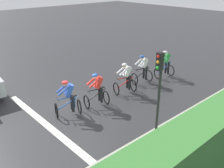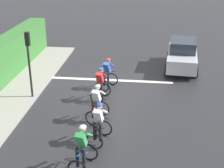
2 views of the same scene
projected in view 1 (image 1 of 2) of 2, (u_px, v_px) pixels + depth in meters
name	position (u px, v px, depth m)	size (l,w,h in m)	color
ground_plane	(74.00, 113.00, 11.48)	(80.00, 80.00, 0.00)	#28282B
sidewalk_kerb	(191.00, 141.00, 9.44)	(2.80, 18.16, 0.12)	#9E998E
stone_wall_low	(214.00, 148.00, 8.75)	(0.44, 18.16, 0.49)	tan
road_marking_stop_line	(46.00, 124.00, 10.61)	(7.00, 0.30, 0.01)	silver
cyclist_lead	(165.00, 65.00, 15.28)	(0.89, 1.20, 1.66)	black
cyclist_second	(143.00, 70.00, 14.45)	(0.90, 1.20, 1.66)	black
cyclist_mid	(126.00, 79.00, 13.16)	(0.95, 1.23, 1.66)	black
cyclist_fourth	(97.00, 91.00, 11.80)	(0.92, 1.21, 1.66)	black
cyclist_trailing	(68.00, 99.00, 11.01)	(1.02, 1.25, 1.66)	black
traffic_light_near_crossing	(159.00, 83.00, 9.02)	(0.20, 0.31, 3.34)	black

